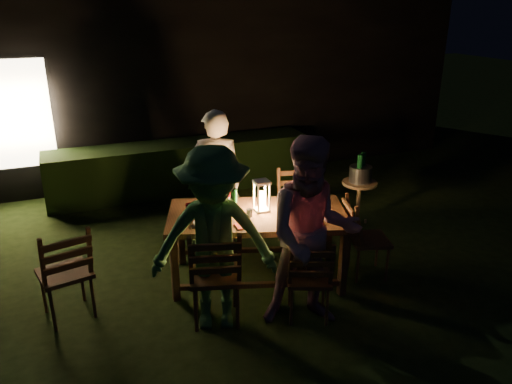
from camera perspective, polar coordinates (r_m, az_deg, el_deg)
name	(u,v)px	position (r m, az deg, el deg)	size (l,w,h in m)	color
garden_envelope	(174,73)	(10.35, -9.38, 13.31)	(40.00, 40.00, 3.20)	black
dining_table	(257,220)	(5.39, 0.16, -3.19)	(2.11, 1.50, 0.79)	#442816
chair_near_left	(216,291)	(4.88, -4.62, -11.24)	(0.60, 0.62, 1.07)	#442816
chair_near_right	(308,292)	(4.97, 6.01, -11.26)	(0.56, 0.57, 0.93)	#442816
chair_far_left	(218,227)	(6.26, -4.41, -4.01)	(0.57, 0.58, 0.93)	#442816
chair_far_right	(297,223)	(6.31, 4.68, -3.58)	(0.55, 0.57, 1.01)	#442816
chair_end	(366,251)	(5.78, 12.51, -6.65)	(0.56, 0.54, 0.96)	#442816
chair_spare	(67,289)	(5.26, -20.74, -10.28)	(0.56, 0.59, 1.04)	#442816
person_house_side	(216,181)	(6.08, -4.58, 1.30)	(0.64, 0.42, 1.76)	white
person_opp_right	(312,234)	(4.61, 6.43, -4.85)	(0.90, 0.70, 1.85)	#B37B8D
person_opp_left	(214,240)	(4.56, -4.84, -5.53)	(1.15, 0.66, 1.78)	#3A743B
lantern	(262,198)	(5.34, 0.66, -0.65)	(0.16, 0.16, 0.35)	white
plate_far_left	(207,206)	(5.55, -5.67, -1.57)	(0.25, 0.25, 0.01)	white
plate_near_left	(205,222)	(5.15, -5.82, -3.46)	(0.25, 0.25, 0.01)	white
plate_far_right	(296,204)	(5.60, 4.61, -1.33)	(0.25, 0.25, 0.01)	white
plate_near_right	(302,220)	(5.20, 5.28, -3.18)	(0.25, 0.25, 0.01)	white
wineglass_a	(229,197)	(5.57, -3.11, -0.52)	(0.06, 0.06, 0.18)	#59070F
wineglass_b	(189,212)	(5.22, -7.68, -2.23)	(0.06, 0.06, 0.18)	#59070F
wineglass_c	(289,215)	(5.09, 3.74, -2.68)	(0.06, 0.06, 0.18)	#59070F
wineglass_d	(312,198)	(5.56, 6.43, -0.68)	(0.06, 0.06, 0.18)	#59070F
wineglass_e	(249,217)	(5.04, -0.76, -2.89)	(0.06, 0.06, 0.18)	silver
bottle_table	(234,202)	(5.29, -2.54, -1.10)	(0.07, 0.07, 0.28)	#0F471E
napkin_left	(245,225)	(5.05, -1.31, -3.84)	(0.18, 0.14, 0.01)	red
napkin_right	(313,223)	(5.14, 6.51, -3.52)	(0.18, 0.14, 0.01)	red
phone	(198,226)	(5.08, -6.63, -3.88)	(0.14, 0.07, 0.01)	black
side_table	(359,187)	(6.91, 11.74, 0.56)	(0.47, 0.47, 0.64)	#866243
ice_bucket	(360,174)	(6.85, 11.85, 2.01)	(0.30, 0.30, 0.22)	#A5A8AD
bottle_bucket_a	(359,172)	(6.77, 11.71, 2.26)	(0.07, 0.07, 0.32)	#0F471E
bottle_bucket_b	(362,169)	(6.89, 12.05, 2.56)	(0.07, 0.07, 0.32)	#0F471E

